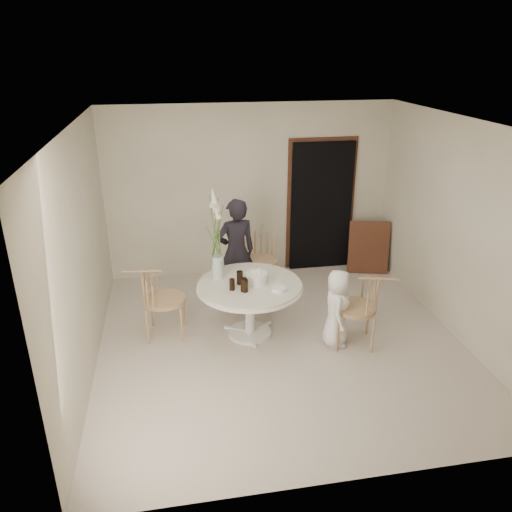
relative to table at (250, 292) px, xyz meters
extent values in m
plane|color=beige|center=(0.35, -0.25, -0.62)|extent=(4.50, 4.50, 0.00)
plane|color=white|center=(0.35, -0.25, 2.08)|extent=(4.50, 4.50, 0.00)
plane|color=beige|center=(0.35, 2.00, 0.73)|extent=(4.50, 0.00, 4.50)
plane|color=beige|center=(0.35, -2.50, 0.73)|extent=(4.50, 0.00, 4.50)
plane|color=beige|center=(-1.90, -0.25, 0.73)|extent=(0.00, 4.50, 4.50)
plane|color=beige|center=(2.60, -0.25, 0.73)|extent=(0.00, 4.50, 4.50)
cube|color=black|center=(1.50, 1.94, 0.43)|extent=(1.00, 0.10, 2.10)
cube|color=#55351D|center=(1.50, 1.98, 0.49)|extent=(1.12, 0.03, 2.22)
cylinder|color=white|center=(0.00, 0.00, -0.60)|extent=(0.56, 0.56, 0.04)
cylinder|color=white|center=(0.00, 0.00, -0.27)|extent=(0.12, 0.12, 0.65)
cylinder|color=white|center=(0.00, 0.00, 0.07)|extent=(1.33, 1.33, 0.03)
cylinder|color=white|center=(0.00, 0.00, 0.09)|extent=(1.30, 1.30, 0.04)
cube|color=#55351D|center=(2.23, 1.58, -0.19)|extent=(0.68, 0.35, 0.86)
cylinder|color=tan|center=(0.08, 1.04, -0.38)|extent=(0.03, 0.03, 0.48)
cylinder|color=tan|center=(0.49, 0.92, -0.38)|extent=(0.03, 0.03, 0.48)
cylinder|color=tan|center=(0.20, 1.44, -0.38)|extent=(0.03, 0.03, 0.48)
cylinder|color=tan|center=(0.61, 1.33, -0.38)|extent=(0.03, 0.03, 0.48)
cylinder|color=tan|center=(0.34, 1.18, -0.12)|extent=(0.53, 0.53, 0.05)
cylinder|color=tan|center=(1.09, -0.16, -0.38)|extent=(0.03, 0.03, 0.48)
cylinder|color=tan|center=(0.98, -0.57, -0.38)|extent=(0.03, 0.03, 0.48)
cylinder|color=tan|center=(1.50, -0.27, -0.38)|extent=(0.03, 0.03, 0.48)
cylinder|color=tan|center=(1.39, -0.68, -0.38)|extent=(0.03, 0.03, 0.48)
cylinder|color=tan|center=(1.24, -0.42, -0.12)|extent=(0.53, 0.53, 0.05)
cylinder|color=tan|center=(-0.87, -0.04, -0.38)|extent=(0.03, 0.03, 0.48)
cylinder|color=tan|center=(-0.83, 0.38, -0.38)|extent=(0.03, 0.03, 0.48)
cylinder|color=tan|center=(-1.29, 0.00, -0.38)|extent=(0.03, 0.03, 0.48)
cylinder|color=tan|center=(-1.25, 0.42, -0.38)|extent=(0.03, 0.03, 0.48)
cylinder|color=tan|center=(-1.06, 0.19, -0.12)|extent=(0.53, 0.53, 0.05)
imported|color=black|center=(-0.04, 0.92, 0.17)|extent=(0.63, 0.48, 1.56)
imported|color=white|center=(1.01, -0.41, -0.11)|extent=(0.43, 0.56, 1.00)
cylinder|color=white|center=(0.09, 0.01, 0.18)|extent=(0.28, 0.28, 0.13)
cylinder|color=beige|center=(0.09, 0.01, 0.27)|extent=(0.01, 0.01, 0.05)
cylinder|color=beige|center=(0.13, 0.04, 0.27)|extent=(0.01, 0.01, 0.05)
cylinder|color=beige|center=(0.04, 0.03, 0.27)|extent=(0.01, 0.01, 0.05)
cylinder|color=beige|center=(0.11, -0.04, 0.27)|extent=(0.01, 0.01, 0.05)
cylinder|color=beige|center=(0.05, -0.03, 0.27)|extent=(0.01, 0.01, 0.05)
cylinder|color=black|center=(-0.09, -0.21, 0.19)|extent=(0.09, 0.09, 0.16)
cylinder|color=black|center=(-0.10, -0.19, 0.20)|extent=(0.08, 0.08, 0.17)
cylinder|color=black|center=(-0.24, -0.13, 0.19)|extent=(0.07, 0.07, 0.14)
cylinder|color=black|center=(-0.12, 0.01, 0.20)|extent=(0.09, 0.09, 0.17)
cylinder|color=white|center=(0.32, -0.26, 0.14)|extent=(0.20, 0.20, 0.04)
cylinder|color=silver|center=(-0.37, 0.23, 0.26)|extent=(0.16, 0.16, 0.30)
cylinder|color=#4A6E2F|center=(-0.34, 0.23, 0.64)|extent=(0.01, 0.01, 0.75)
cone|color=silver|center=(-0.34, 0.23, 1.02)|extent=(0.08, 0.08, 0.19)
cylinder|color=#4A6E2F|center=(-0.36, 0.26, 0.67)|extent=(0.01, 0.01, 0.82)
cone|color=silver|center=(-0.36, 0.26, 1.08)|extent=(0.08, 0.08, 0.19)
cylinder|color=#4A6E2F|center=(-0.40, 0.25, 0.71)|extent=(0.01, 0.01, 0.88)
cone|color=silver|center=(-0.40, 0.25, 1.15)|extent=(0.08, 0.08, 0.19)
cylinder|color=#4A6E2F|center=(-0.40, 0.21, 0.74)|extent=(0.01, 0.01, 0.95)
cone|color=silver|center=(-0.40, 0.21, 1.21)|extent=(0.08, 0.08, 0.19)
cylinder|color=#4A6E2F|center=(-0.36, 0.20, 0.64)|extent=(0.01, 0.01, 0.75)
cone|color=silver|center=(-0.36, 0.20, 1.02)|extent=(0.08, 0.08, 0.19)
camera|label=1|loc=(-0.90, -5.52, 2.86)|focal=35.00mm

